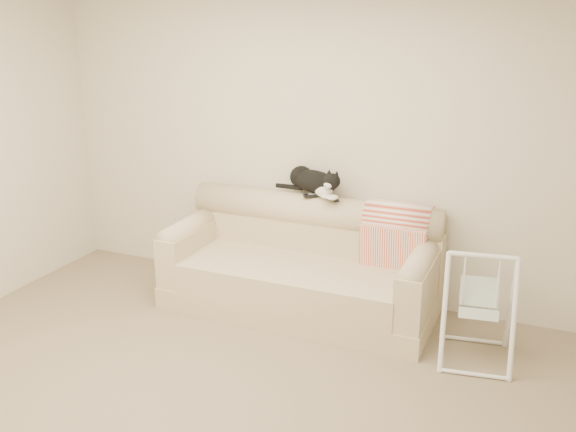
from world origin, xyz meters
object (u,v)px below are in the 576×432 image
(remote_a, at_px, (314,195))
(remote_b, at_px, (332,198))
(sofa, at_px, (302,267))
(baby_swing, at_px, (478,307))
(tuxedo_cat, at_px, (314,181))

(remote_a, bearing_deg, remote_b, -7.41)
(sofa, height_order, baby_swing, sofa)
(tuxedo_cat, height_order, baby_swing, tuxedo_cat)
(remote_a, xyz_separation_m, baby_swing, (1.44, -0.53, -0.51))
(remote_a, distance_m, remote_b, 0.17)
(remote_b, relative_size, tuxedo_cat, 0.24)
(sofa, distance_m, remote_a, 0.60)
(sofa, distance_m, tuxedo_cat, 0.71)
(tuxedo_cat, relative_size, baby_swing, 0.78)
(sofa, distance_m, remote_b, 0.62)
(remote_b, bearing_deg, sofa, -131.15)
(tuxedo_cat, bearing_deg, sofa, -88.17)
(baby_swing, bearing_deg, remote_b, 158.02)
(tuxedo_cat, bearing_deg, remote_b, -18.42)
(sofa, relative_size, baby_swing, 2.71)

